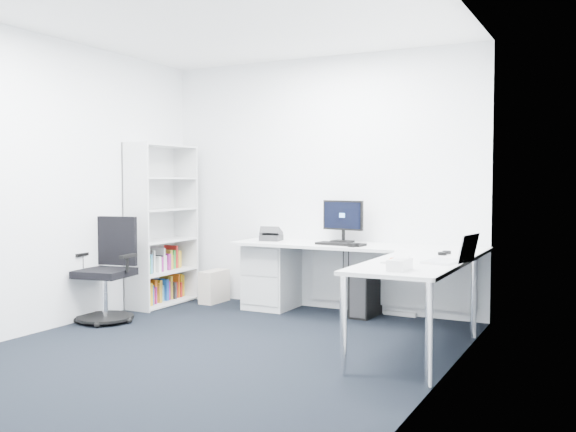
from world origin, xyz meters
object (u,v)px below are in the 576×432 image
at_px(task_chair, 105,270).
at_px(laptop, 443,247).
at_px(l_desk, 342,286).
at_px(bookshelf, 162,225).
at_px(monitor, 343,221).

distance_m(task_chair, laptop, 3.26).
bearing_deg(l_desk, laptop, -31.97).
xyz_separation_m(l_desk, laptop, (1.12, -0.70, 0.49)).
height_order(bookshelf, task_chair, bookshelf).
bearing_deg(bookshelf, laptop, -12.80).
bearing_deg(bookshelf, monitor, 13.53).
distance_m(bookshelf, laptop, 3.38).
relative_size(bookshelf, laptop, 5.24).
relative_size(task_chair, laptop, 3.00).
relative_size(l_desk, bookshelf, 1.42).
bearing_deg(monitor, bookshelf, -157.56).
height_order(l_desk, bookshelf, bookshelf).
bearing_deg(task_chair, bookshelf, 84.87).
height_order(l_desk, task_chair, task_chair).
height_order(bookshelf, monitor, bookshelf).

